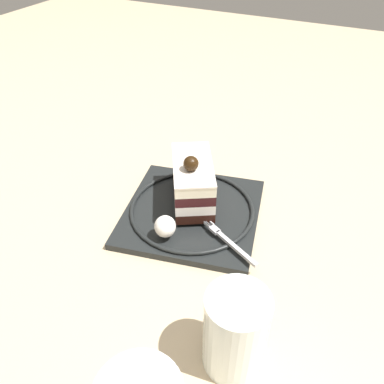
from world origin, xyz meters
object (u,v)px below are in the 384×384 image
object	(u,v)px
cake_slice	(190,180)
whipped_cream_dollop	(167,227)
fork	(224,238)
drink_glass_far	(235,336)
dessert_plate	(192,211)

from	to	relation	value
cake_slice	whipped_cream_dollop	world-z (taller)	cake_slice
fork	whipped_cream_dollop	bearing A→B (deg)	-69.30
cake_slice	drink_glass_far	distance (m)	0.26
cake_slice	dessert_plate	bearing A→B (deg)	33.06
whipped_cream_dollop	drink_glass_far	distance (m)	0.19
cake_slice	fork	world-z (taller)	cake_slice
fork	dessert_plate	bearing A→B (deg)	-121.13
dessert_plate	whipped_cream_dollop	xyz separation A→B (m)	(0.07, -0.00, 0.03)
whipped_cream_dollop	cake_slice	bearing A→B (deg)	-175.12
whipped_cream_dollop	fork	xyz separation A→B (m)	(-0.03, 0.08, -0.01)
cake_slice	drink_glass_far	size ratio (longest dim) A/B	1.27
dessert_plate	drink_glass_far	distance (m)	0.24
fork	drink_glass_far	distance (m)	0.17
cake_slice	fork	size ratio (longest dim) A/B	1.18
dessert_plate	whipped_cream_dollop	world-z (taller)	whipped_cream_dollop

